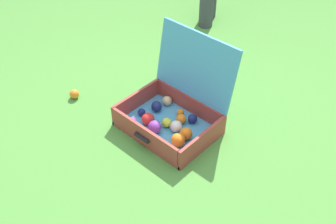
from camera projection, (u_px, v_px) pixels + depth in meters
ground_plane at (168, 128)px, 2.46m from camera, size 16.00×16.00×0.00m
open_suitcase at (174, 110)px, 2.41m from camera, size 0.56×0.52×0.55m
stray_ball_on_grass at (74, 94)px, 2.67m from camera, size 0.06×0.06×0.06m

